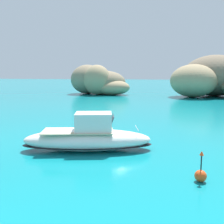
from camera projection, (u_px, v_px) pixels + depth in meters
islet_small at (98, 82)px, 62.83m from camera, size 15.30×12.49×6.95m
motorboat_white at (88, 138)px, 17.44m from camera, size 8.78×4.39×2.49m
channel_buoy at (201, 175)px, 12.46m from camera, size 0.56×0.56×1.48m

